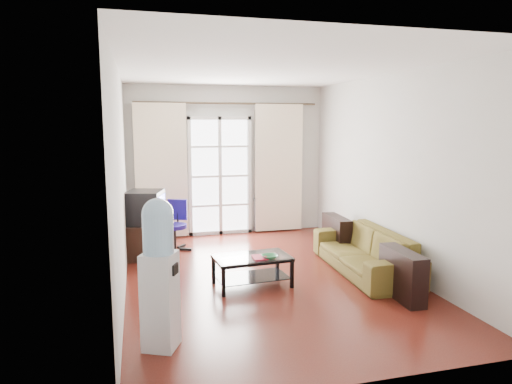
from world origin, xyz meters
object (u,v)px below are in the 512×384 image
(tv_stand, at_px, (145,240))
(crt_tv, at_px, (144,207))
(sofa, at_px, (364,251))
(coffee_table, at_px, (252,267))
(task_chair, at_px, (175,236))
(water_cooler, at_px, (159,271))

(tv_stand, bearing_deg, crt_tv, -81.10)
(sofa, relative_size, tv_stand, 2.82)
(sofa, bearing_deg, coffee_table, -81.99)
(tv_stand, height_order, task_chair, task_chair)
(water_cooler, bearing_deg, sofa, 52.87)
(task_chair, distance_m, water_cooler, 3.31)
(coffee_table, height_order, crt_tv, crt_tv)
(tv_stand, relative_size, water_cooler, 0.52)
(sofa, height_order, crt_tv, crt_tv)
(task_chair, height_order, water_cooler, water_cooler)
(task_chair, bearing_deg, coffee_table, -44.89)
(sofa, relative_size, task_chair, 2.50)
(crt_tv, bearing_deg, tv_stand, 105.15)
(crt_tv, bearing_deg, coffee_table, -36.18)
(sofa, distance_m, tv_stand, 3.27)
(coffee_table, distance_m, task_chair, 2.07)
(crt_tv, relative_size, water_cooler, 0.48)
(sofa, xyz_separation_m, tv_stand, (-2.91, 1.51, -0.03))
(sofa, distance_m, water_cooler, 3.23)
(tv_stand, xyz_separation_m, task_chair, (0.48, 0.24, -0.02))
(tv_stand, bearing_deg, water_cooler, -78.90)
(coffee_table, relative_size, task_chair, 1.22)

